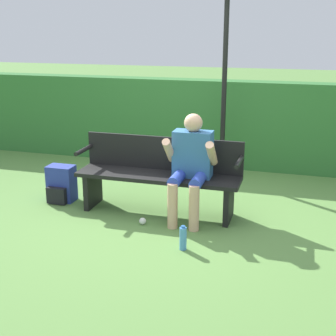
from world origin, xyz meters
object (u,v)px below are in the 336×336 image
Objects in this scene: person_seated at (191,162)px; backpack at (61,185)px; signpost at (225,60)px; park_bench at (160,173)px; water_bottle at (183,238)px.

backpack is (-1.67, 0.08, -0.45)m from person_seated.
person_seated is 1.93m from signpost.
backpack is 2.75m from signpost.
backpack is at bearing -178.72° from park_bench.
park_bench reaches higher than backpack.
water_bottle is at bearing -81.15° from person_seated.
park_bench is 2.01m from signpost.
park_bench is 0.65× the size of signpost.
signpost reaches higher than park_bench.
person_seated is at bearing 98.85° from water_bottle.
person_seated is at bearing -2.90° from backpack.
signpost is (-0.06, 2.44, 1.54)m from water_bottle.
park_bench is 0.46m from person_seated.
park_bench reaches higher than water_bottle.
backpack is 0.16× the size of signpost.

